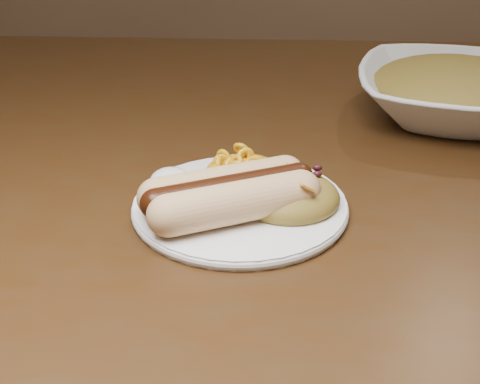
{
  "coord_description": "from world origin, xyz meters",
  "views": [
    {
      "loc": [
        0.14,
        -0.71,
        1.07
      ],
      "look_at": [
        0.11,
        -0.16,
        0.77
      ],
      "focal_mm": 50.0,
      "sensor_mm": 36.0,
      "label": 1
    }
  ],
  "objects": [
    {
      "name": "sour_cream",
      "position": [
        0.04,
        -0.13,
        0.77
      ],
      "size": [
        0.05,
        0.05,
        0.03
      ],
      "primitive_type": "ellipsoid",
      "rotation": [
        0.0,
        0.0,
        0.39
      ],
      "color": "white",
      "rests_on": "plate"
    },
    {
      "name": "table",
      "position": [
        0.0,
        0.0,
        0.66
      ],
      "size": [
        1.6,
        0.9,
        0.75
      ],
      "color": "black",
      "rests_on": "floor"
    },
    {
      "name": "hotdog",
      "position": [
        0.1,
        -0.18,
        0.78
      ],
      "size": [
        0.14,
        0.12,
        0.04
      ],
      "rotation": [
        0.0,
        0.0,
        0.43
      ],
      "color": "tan",
      "rests_on": "plate"
    },
    {
      "name": "serving_bowl",
      "position": [
        0.37,
        0.09,
        0.78
      ],
      "size": [
        0.29,
        0.29,
        0.06
      ],
      "primitive_type": "imported",
      "rotation": [
        0.0,
        0.0,
        -0.17
      ],
      "color": "silver",
      "rests_on": "table"
    },
    {
      "name": "mac_and_cheese",
      "position": [
        0.11,
        -0.1,
        0.78
      ],
      "size": [
        0.1,
        0.09,
        0.03
      ],
      "primitive_type": "ellipsoid",
      "rotation": [
        0.0,
        0.0,
        -0.34
      ],
      "color": "gold",
      "rests_on": "plate"
    },
    {
      "name": "plate",
      "position": [
        0.11,
        -0.16,
        0.76
      ],
      "size": [
        0.21,
        0.21,
        0.01
      ],
      "primitive_type": "cylinder",
      "rotation": [
        0.0,
        0.0,
        -0.05
      ],
      "color": "white",
      "rests_on": "table"
    },
    {
      "name": "taco_salad",
      "position": [
        0.16,
        -0.16,
        0.78
      ],
      "size": [
        0.1,
        0.09,
        0.04
      ],
      "rotation": [
        0.0,
        0.0,
        -0.41
      ],
      "color": "#A44925",
      "rests_on": "plate"
    },
    {
      "name": "bowl_filling",
      "position": [
        0.37,
        0.09,
        0.8
      ],
      "size": [
        0.24,
        0.24,
        0.05
      ],
      "primitive_type": "ellipsoid",
      "rotation": [
        0.0,
        0.0,
        0.11
      ],
      "color": "#A44925",
      "rests_on": "serving_bowl"
    }
  ]
}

